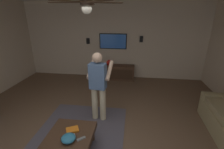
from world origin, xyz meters
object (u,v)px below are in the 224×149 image
(coffee_table, at_px, (69,142))
(bowl, at_px, (68,138))
(tv, at_px, (113,41))
(ceiling_fan, at_px, (86,4))
(remote_grey, at_px, (81,139))
(remote_black, at_px, (69,137))
(remote_white, at_px, (71,136))
(book, at_px, (72,130))
(wall_speaker_left, at_px, (141,39))
(vase_round, at_px, (109,63))
(wall_speaker_right, at_px, (88,41))
(media_console, at_px, (112,72))
(person_standing, at_px, (98,83))

(coffee_table, relative_size, bowl, 4.11)
(tv, relative_size, ceiling_fan, 0.89)
(bowl, distance_m, ceiling_fan, 2.19)
(bowl, bearing_deg, remote_grey, -73.01)
(remote_black, height_order, ceiling_fan, ceiling_fan)
(remote_grey, bearing_deg, remote_white, -51.69)
(book, height_order, wall_speaker_left, wall_speaker_left)
(coffee_table, xyz_separation_m, remote_grey, (-0.01, -0.24, 0.12))
(bowl, relative_size, wall_speaker_left, 1.11)
(remote_black, height_order, vase_round, vase_round)
(remote_white, height_order, wall_speaker_right, wall_speaker_right)
(remote_black, xyz_separation_m, remote_grey, (-0.02, -0.22, 0.00))
(media_console, bearing_deg, person_standing, 0.38)
(tv, distance_m, bowl, 4.20)
(vase_round, bearing_deg, remote_black, 177.58)
(wall_speaker_left, bearing_deg, ceiling_fan, 163.13)
(media_console, relative_size, remote_grey, 11.33)
(book, height_order, ceiling_fan, ceiling_fan)
(person_standing, relative_size, remote_black, 10.93)
(bowl, bearing_deg, remote_black, 14.81)
(person_standing, relative_size, wall_speaker_right, 7.45)
(wall_speaker_right, distance_m, ceiling_fan, 3.77)
(coffee_table, relative_size, book, 4.55)
(remote_white, height_order, ceiling_fan, ceiling_fan)
(coffee_table, distance_m, book, 0.22)
(tv, xyz_separation_m, remote_black, (-4.00, 0.27, -1.02))
(coffee_table, height_order, wall_speaker_left, wall_speaker_left)
(coffee_table, relative_size, vase_round, 4.55)
(remote_grey, distance_m, wall_speaker_left, 4.33)
(person_standing, distance_m, ceiling_fan, 1.72)
(remote_grey, bearing_deg, coffee_table, -42.36)
(tv, xyz_separation_m, remote_white, (-3.98, 0.25, -1.02))
(remote_grey, xyz_separation_m, wall_speaker_right, (4.03, 0.93, 1.01))
(book, distance_m, wall_speaker_right, 4.03)
(tv, distance_m, person_standing, 2.89)
(media_console, bearing_deg, remote_white, -3.81)
(remote_grey, height_order, book, book)
(coffee_table, bearing_deg, bowl, -151.92)
(remote_white, bearing_deg, media_console, 56.30)
(remote_white, bearing_deg, bowl, -118.22)
(media_console, bearing_deg, vase_round, -73.92)
(wall_speaker_right, bearing_deg, remote_white, -169.61)
(person_standing, xyz_separation_m, remote_white, (-1.13, 0.27, -0.52))
(tv, bearing_deg, bowl, -3.45)
(wall_speaker_left, bearing_deg, book, 160.94)
(remote_grey, xyz_separation_m, vase_round, (3.74, 0.06, 0.25))
(wall_speaker_left, relative_size, wall_speaker_right, 1.00)
(tv, bearing_deg, wall_speaker_right, -90.77)
(book, bearing_deg, wall_speaker_right, 73.15)
(tv, xyz_separation_m, wall_speaker_right, (0.01, 0.98, -0.01))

